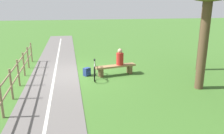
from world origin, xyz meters
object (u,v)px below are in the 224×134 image
bench (115,68)px  person_seated (120,58)px  bicycle (95,71)px  backpack (87,72)px

bench → person_seated: (-0.23, -0.04, 0.49)m
bench → person_seated: person_seated is taller
person_seated → bicycle: 1.39m
person_seated → bench: bearing=-0.0°
bicycle → backpack: bearing=-134.8°
backpack → bicycle: bearing=127.5°
bicycle → backpack: size_ratio=4.24×
bench → bicycle: 1.08m
backpack → person_seated: bearing=176.6°
person_seated → backpack: 1.72m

